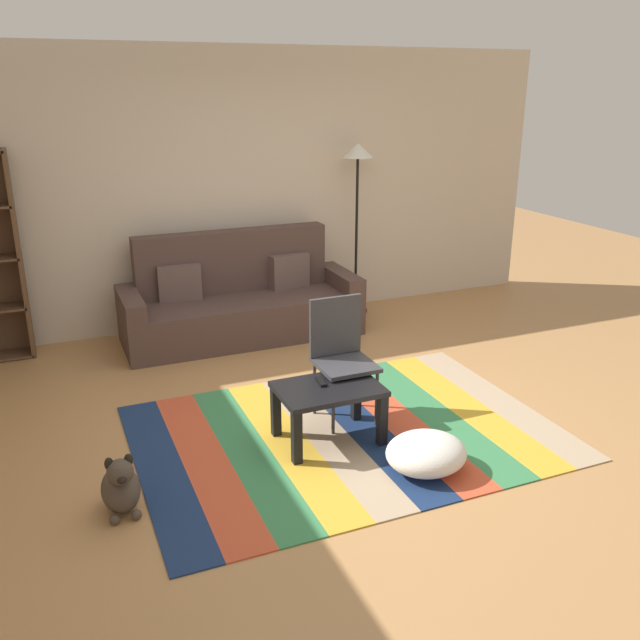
{
  "coord_description": "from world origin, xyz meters",
  "views": [
    {
      "loc": [
        -1.9,
        -4.04,
        2.34
      ],
      "look_at": [
        -0.02,
        0.42,
        0.65
      ],
      "focal_mm": 37.99,
      "sensor_mm": 36.0,
      "label": 1
    }
  ],
  "objects_px": {
    "coffee_table": "(328,397)",
    "standing_lamp": "(358,173)",
    "dog": "(121,487)",
    "tv_remote": "(321,382)",
    "couch": "(240,302)",
    "pouf": "(426,453)",
    "folding_chair": "(341,349)"
  },
  "relations": [
    {
      "from": "standing_lamp",
      "to": "folding_chair",
      "type": "height_order",
      "value": "standing_lamp"
    },
    {
      "from": "coffee_table",
      "to": "dog",
      "type": "xyz_separation_m",
      "value": [
        -1.43,
        -0.29,
        -0.17
      ]
    },
    {
      "from": "coffee_table",
      "to": "standing_lamp",
      "type": "height_order",
      "value": "standing_lamp"
    },
    {
      "from": "pouf",
      "to": "standing_lamp",
      "type": "relative_size",
      "value": 0.3
    },
    {
      "from": "folding_chair",
      "to": "dog",
      "type": "bearing_deg",
      "value": -133.78
    },
    {
      "from": "pouf",
      "to": "tv_remote",
      "type": "height_order",
      "value": "tv_remote"
    },
    {
      "from": "couch",
      "to": "coffee_table",
      "type": "bearing_deg",
      "value": -91.17
    },
    {
      "from": "folding_chair",
      "to": "standing_lamp",
      "type": "bearing_deg",
      "value": 87.89
    },
    {
      "from": "pouf",
      "to": "dog",
      "type": "height_order",
      "value": "dog"
    },
    {
      "from": "dog",
      "to": "standing_lamp",
      "type": "xyz_separation_m",
      "value": [
        2.82,
        2.76,
        1.33
      ]
    },
    {
      "from": "dog",
      "to": "tv_remote",
      "type": "relative_size",
      "value": 2.65
    },
    {
      "from": "dog",
      "to": "folding_chair",
      "type": "height_order",
      "value": "folding_chair"
    },
    {
      "from": "pouf",
      "to": "folding_chair",
      "type": "distance_m",
      "value": 1.02
    },
    {
      "from": "pouf",
      "to": "folding_chair",
      "type": "relative_size",
      "value": 0.59
    },
    {
      "from": "dog",
      "to": "tv_remote",
      "type": "xyz_separation_m",
      "value": [
        1.4,
        0.36,
        0.26
      ]
    },
    {
      "from": "couch",
      "to": "coffee_table",
      "type": "relative_size",
      "value": 3.23
    },
    {
      "from": "couch",
      "to": "coffee_table",
      "type": "distance_m",
      "value": 2.25
    },
    {
      "from": "standing_lamp",
      "to": "tv_remote",
      "type": "xyz_separation_m",
      "value": [
        -1.42,
        -2.4,
        -1.06
      ]
    },
    {
      "from": "couch",
      "to": "standing_lamp",
      "type": "height_order",
      "value": "standing_lamp"
    },
    {
      "from": "tv_remote",
      "to": "couch",
      "type": "bearing_deg",
      "value": 95.09
    },
    {
      "from": "tv_remote",
      "to": "coffee_table",
      "type": "bearing_deg",
      "value": -64.01
    },
    {
      "from": "couch",
      "to": "dog",
      "type": "bearing_deg",
      "value": -120.08
    },
    {
      "from": "folding_chair",
      "to": "tv_remote",
      "type": "bearing_deg",
      "value": -110.36
    },
    {
      "from": "coffee_table",
      "to": "tv_remote",
      "type": "xyz_separation_m",
      "value": [
        -0.02,
        0.07,
        0.09
      ]
    },
    {
      "from": "couch",
      "to": "dog",
      "type": "relative_size",
      "value": 5.69
    },
    {
      "from": "couch",
      "to": "dog",
      "type": "xyz_separation_m",
      "value": [
        -1.47,
        -2.54,
        -0.18
      ]
    },
    {
      "from": "tv_remote",
      "to": "standing_lamp",
      "type": "bearing_deg",
      "value": 66.32
    },
    {
      "from": "standing_lamp",
      "to": "folding_chair",
      "type": "relative_size",
      "value": 1.98
    },
    {
      "from": "couch",
      "to": "standing_lamp",
      "type": "bearing_deg",
      "value": 9.21
    },
    {
      "from": "standing_lamp",
      "to": "folding_chair",
      "type": "xyz_separation_m",
      "value": [
        -1.16,
        -2.16,
        -0.95
      ]
    },
    {
      "from": "coffee_table",
      "to": "couch",
      "type": "bearing_deg",
      "value": 88.83
    },
    {
      "from": "dog",
      "to": "folding_chair",
      "type": "xyz_separation_m",
      "value": [
        1.66,
        0.6,
        0.37
      ]
    }
  ]
}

